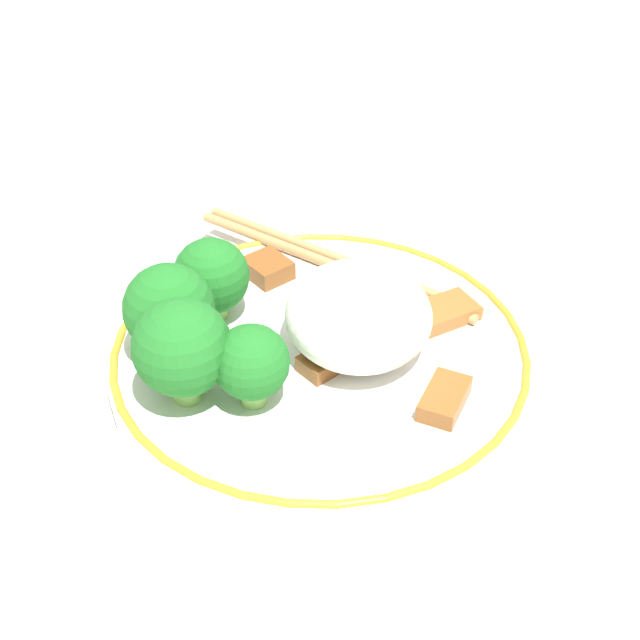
{
  "coord_description": "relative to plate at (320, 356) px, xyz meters",
  "views": [
    {
      "loc": [
        0.03,
        0.4,
        0.35
      ],
      "look_at": [
        0.0,
        0.0,
        0.04
      ],
      "focal_mm": 50.0,
      "sensor_mm": 36.0,
      "label": 1
    }
  ],
  "objects": [
    {
      "name": "ground_plane",
      "position": [
        0.0,
        0.0,
        -0.01
      ],
      "size": [
        3.0,
        3.0,
        0.0
      ],
      "primitive_type": "plane",
      "color": "silver"
    },
    {
      "name": "plate",
      "position": [
        0.0,
        0.0,
        0.0
      ],
      "size": [
        0.24,
        0.24,
        0.02
      ],
      "color": "white",
      "rests_on": "ground_plane"
    },
    {
      "name": "rice_mound",
      "position": [
        -0.02,
        -0.0,
        0.03
      ],
      "size": [
        0.08,
        0.09,
        0.05
      ],
      "color": "white",
      "rests_on": "plate"
    },
    {
      "name": "broccoli_back_left",
      "position": [
        0.06,
        -0.04,
        0.03
      ],
      "size": [
        0.05,
        0.05,
        0.05
      ],
      "color": "#7FB756",
      "rests_on": "plate"
    },
    {
      "name": "broccoli_back_center",
      "position": [
        0.08,
        -0.0,
        0.04
      ],
      "size": [
        0.05,
        0.05,
        0.06
      ],
      "color": "#7FB756",
      "rests_on": "plate"
    },
    {
      "name": "broccoli_back_right",
      "position": [
        0.07,
        0.04,
        0.04
      ],
      "size": [
        0.05,
        0.05,
        0.06
      ],
      "color": "#7FB756",
      "rests_on": "plate"
    },
    {
      "name": "broccoli_mid_left",
      "position": [
        0.04,
        0.04,
        0.03
      ],
      "size": [
        0.04,
        0.04,
        0.05
      ],
      "color": "#7FB756",
      "rests_on": "plate"
    },
    {
      "name": "meat_near_front",
      "position": [
        0.0,
        0.02,
        0.01
      ],
      "size": [
        0.03,
        0.03,
        0.01
      ],
      "color": "brown",
      "rests_on": "plate"
    },
    {
      "name": "meat_near_left",
      "position": [
        -0.06,
        0.05,
        0.01
      ],
      "size": [
        0.03,
        0.04,
        0.01
      ],
      "color": "brown",
      "rests_on": "plate"
    },
    {
      "name": "meat_near_right",
      "position": [
        -0.08,
        -0.02,
        0.01
      ],
      "size": [
        0.05,
        0.04,
        0.01
      ],
      "color": "#995B28",
      "rests_on": "plate"
    },
    {
      "name": "meat_near_back",
      "position": [
        0.03,
        -0.07,
        0.01
      ],
      "size": [
        0.04,
        0.04,
        0.01
      ],
      "color": "brown",
      "rests_on": "plate"
    },
    {
      "name": "chopsticks",
      "position": [
        -0.01,
        -0.08,
        0.01
      ],
      "size": [
        0.17,
        0.14,
        0.01
      ],
      "color": "#AD8451",
      "rests_on": "plate"
    }
  ]
}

